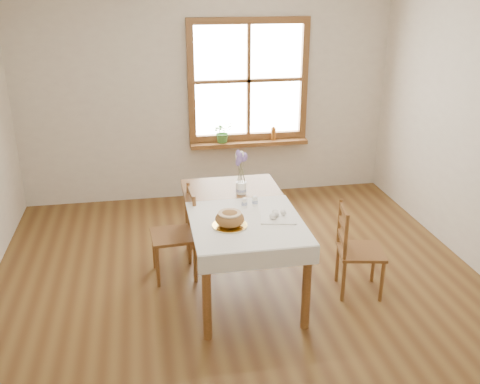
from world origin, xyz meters
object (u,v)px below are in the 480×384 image
object	(u,v)px
flower_vase	(241,189)
bread_plate	(230,226)
chair_left	(173,234)
chair_right	(361,250)
dining_table	(240,217)

from	to	relation	value
flower_vase	bread_plate	bearing A→B (deg)	-107.72
chair_left	flower_vase	bearing A→B (deg)	91.52
chair_right	bread_plate	bearing A→B (deg)	103.75
dining_table	chair_right	world-z (taller)	chair_right
dining_table	chair_left	distance (m)	0.67
chair_right	flower_vase	distance (m)	1.20
flower_vase	dining_table	bearing A→B (deg)	-102.21
dining_table	chair_right	xyz separation A→B (m)	(1.01, -0.31, -0.26)
dining_table	flower_vase	size ratio (longest dim) A/B	14.86
chair_left	flower_vase	distance (m)	0.75
dining_table	chair_left	bearing A→B (deg)	155.64
chair_left	dining_table	bearing A→B (deg)	62.07
dining_table	bread_plate	world-z (taller)	bread_plate
chair_left	flower_vase	xyz separation A→B (m)	(0.64, 0.06, 0.38)
chair_left	bread_plate	bearing A→B (deg)	30.57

